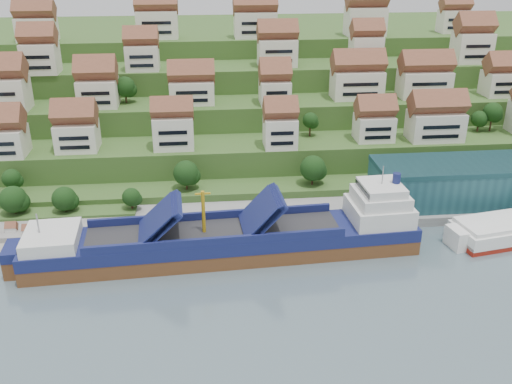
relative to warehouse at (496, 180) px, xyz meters
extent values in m
plane|color=slate|center=(-52.00, -17.00, -7.20)|extent=(300.00, 300.00, 0.00)
cube|color=gray|center=(-32.00, -2.00, -6.10)|extent=(180.00, 14.00, 2.20)
cube|color=gray|center=(-110.00, -5.00, -6.70)|extent=(45.00, 20.00, 1.00)
cube|color=#2D4C1E|center=(-52.00, 69.00, -5.20)|extent=(260.00, 128.00, 4.00)
cube|color=#2D4C1E|center=(-52.00, 74.00, -1.70)|extent=(260.00, 118.00, 11.00)
cube|color=#2D4C1E|center=(-52.00, 82.00, 1.80)|extent=(260.00, 102.00, 18.00)
cube|color=#2D4C1E|center=(-52.00, 90.00, 5.30)|extent=(260.00, 86.00, 25.00)
cube|color=#2D4C1E|center=(-52.00, 99.00, 8.30)|extent=(260.00, 68.00, 31.00)
cube|color=silver|center=(-120.82, 19.63, 7.31)|extent=(10.59, 8.66, 7.02)
cube|color=silver|center=(-103.32, 22.10, 7.38)|extent=(10.49, 8.57, 7.16)
cube|color=silver|center=(-78.56, 20.68, 8.09)|extent=(10.34, 7.03, 8.58)
cube|color=silver|center=(-50.82, 19.00, 7.75)|extent=(8.40, 7.62, 7.90)
cube|color=silver|center=(-24.72, 22.06, 7.19)|extent=(10.02, 7.73, 6.79)
cube|color=silver|center=(-8.14, 20.69, 7.63)|extent=(14.32, 8.26, 7.66)
cube|color=silver|center=(-124.77, 36.44, 15.31)|extent=(13.39, 8.90, 9.02)
cube|color=silver|center=(-99.64, 38.38, 14.60)|extent=(10.79, 8.98, 7.60)
cube|color=silver|center=(-73.56, 38.73, 14.07)|extent=(12.52, 7.90, 6.53)
cube|color=silver|center=(-50.09, 36.16, 14.13)|extent=(8.43, 8.56, 6.66)
cube|color=silver|center=(-25.33, 39.65, 14.86)|extent=(14.62, 8.36, 8.11)
cube|color=silver|center=(-5.15, 39.08, 14.66)|extent=(14.76, 8.18, 7.72)
cube|color=silver|center=(17.77, 38.50, 14.34)|extent=(8.93, 8.04, 7.07)
cube|color=silver|center=(-117.04, 50.50, 22.15)|extent=(9.98, 7.86, 8.71)
cube|color=silver|center=(-87.96, 51.89, 21.54)|extent=(9.72, 7.30, 7.47)
cube|color=silver|center=(-47.12, 53.93, 21.91)|extent=(11.73, 7.79, 8.22)
cube|color=silver|center=(-19.73, 52.24, 22.20)|extent=(9.41, 7.14, 8.81)
cube|color=silver|center=(14.90, 53.40, 22.43)|extent=(11.13, 8.47, 9.26)
cube|color=silver|center=(-122.25, 70.92, 27.45)|extent=(12.02, 8.03, 7.31)
cube|color=silver|center=(-84.28, 72.47, 28.19)|extent=(13.26, 7.51, 8.78)
cube|color=silver|center=(-52.25, 71.02, 27.93)|extent=(13.70, 8.15, 8.25)
cube|color=silver|center=(-14.96, 71.63, 28.43)|extent=(12.89, 8.73, 9.26)
cube|color=silver|center=(17.46, 74.96, 27.61)|extent=(9.81, 7.05, 7.63)
ellipsoid|color=#193D14|center=(-117.76, 10.93, 0.81)|extent=(4.63, 4.63, 4.63)
ellipsoid|color=#193D14|center=(-43.78, 9.11, 1.25)|extent=(6.50, 6.50, 6.50)
ellipsoid|color=#193D14|center=(-75.54, 9.29, 1.17)|extent=(6.29, 6.29, 6.29)
ellipsoid|color=#193D14|center=(6.92, 26.11, 7.50)|extent=(4.54, 4.54, 4.54)
ellipsoid|color=#193D14|center=(10.59, 26.11, 9.37)|extent=(5.45, 5.45, 5.45)
ellipsoid|color=#193D14|center=(-41.40, 26.66, 8.41)|extent=(4.28, 4.28, 4.28)
ellipsoid|color=#193D14|center=(-103.70, 42.38, 15.12)|extent=(5.15, 5.15, 5.15)
ellipsoid|color=#193D14|center=(-92.46, 40.97, 15.47)|extent=(5.81, 5.81, 5.81)
ellipsoid|color=#193D14|center=(-44.58, 56.21, 23.17)|extent=(7.57, 7.57, 7.57)
ellipsoid|color=#193D14|center=(-16.44, 56.97, 21.63)|extent=(4.73, 4.73, 4.73)
ellipsoid|color=#193D14|center=(-115.16, 2.00, -0.81)|extent=(6.29, 6.29, 6.29)
ellipsoid|color=#193D14|center=(-103.73, 2.00, -1.15)|extent=(5.71, 5.71, 5.71)
ellipsoid|color=#193D14|center=(-88.36, 2.00, -1.44)|extent=(4.36, 4.36, 4.36)
cube|color=#1F4D55|center=(0.00, 0.00, 0.00)|extent=(60.00, 15.00, 10.00)
cylinder|color=gray|center=(-34.00, -7.00, -1.00)|extent=(0.16, 0.16, 8.00)
cube|color=maroon|center=(-33.40, -7.00, 2.60)|extent=(1.20, 0.05, 0.80)
cube|color=white|center=(-114.00, -5.50, -5.10)|extent=(2.40, 2.20, 2.20)
cube|color=white|center=(-110.00, -7.00, -5.10)|extent=(2.40, 2.20, 2.20)
cube|color=white|center=(-106.00, -5.50, -5.10)|extent=(2.40, 2.20, 2.20)
cube|color=brown|center=(-67.39, -17.20, -6.20)|extent=(82.03, 16.97, 5.22)
cube|color=navy|center=(-67.39, -17.20, -2.71)|extent=(82.04, 17.09, 2.72)
cube|color=silver|center=(-101.81, -19.09, -0.10)|extent=(11.08, 12.46, 2.72)
cube|color=#262628|center=(-69.48, -17.32, -1.35)|extent=(52.73, 13.49, 0.31)
cube|color=navy|center=(-80.95, -17.95, 2.20)|extent=(8.44, 11.94, 7.22)
cube|color=navy|center=(-60.09, -16.80, 2.20)|extent=(8.05, 11.92, 7.63)
cylinder|color=gold|center=(-71.56, -17.43, 3.24)|extent=(0.77, 0.77, 9.40)
cube|color=silver|center=(-34.02, -15.38, 0.63)|extent=(13.17, 12.57, 4.18)
cube|color=silver|center=(-34.02, -15.38, 3.98)|extent=(11.01, 11.21, 2.61)
cube|color=silver|center=(-34.02, -15.38, 6.17)|extent=(8.86, 9.84, 1.88)
cylinder|color=navy|center=(-30.89, -15.21, 8.15)|extent=(1.76, 1.76, 2.30)
cube|color=maroon|center=(-2.97, -16.00, -6.65)|extent=(28.78, 14.79, 2.38)
camera|label=1|loc=(-71.24, -121.98, 54.53)|focal=40.00mm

